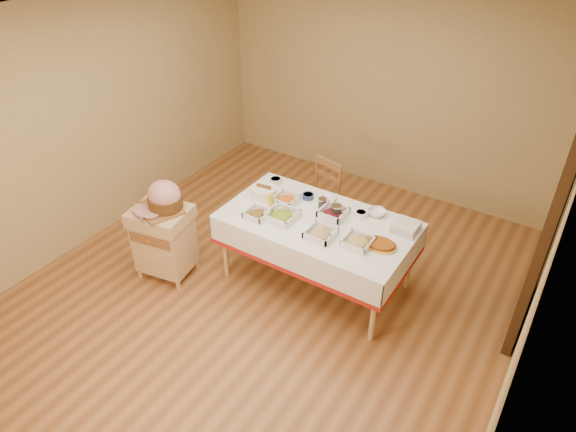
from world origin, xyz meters
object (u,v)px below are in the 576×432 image
(ham_on_board, at_px, (164,198))
(mustard_bottle, at_px, (271,200))
(preserve_jar_right, at_px, (336,212))
(dining_table, at_px, (317,234))
(butcher_cart, at_px, (164,238))
(dining_chair, at_px, (319,199))
(brass_platter, at_px, (379,244))
(plate_stack, at_px, (406,227))
(bread_basket, at_px, (264,191))
(preserve_jar_left, at_px, (322,204))

(ham_on_board, bearing_deg, mustard_bottle, 38.20)
(preserve_jar_right, bearing_deg, dining_table, -131.83)
(butcher_cart, distance_m, dining_chair, 1.74)
(brass_platter, bearing_deg, dining_chair, 143.27)
(butcher_cart, relative_size, dining_chair, 0.86)
(mustard_bottle, xyz_separation_m, plate_stack, (1.28, 0.33, -0.03))
(dining_table, relative_size, ham_on_board, 3.86)
(butcher_cart, height_order, brass_platter, brass_platter)
(ham_on_board, xyz_separation_m, plate_stack, (2.08, 0.96, -0.11))
(preserve_jar_right, bearing_deg, ham_on_board, -150.55)
(brass_platter, bearing_deg, bread_basket, 174.07)
(dining_chair, xyz_separation_m, preserve_jar_left, (0.34, -0.54, 0.34))
(plate_stack, xyz_separation_m, brass_platter, (-0.10, -0.34, -0.02))
(preserve_jar_left, relative_size, bread_basket, 0.42)
(dining_table, distance_m, dining_chair, 0.85)
(bread_basket, bearing_deg, butcher_cart, -130.77)
(ham_on_board, distance_m, preserve_jar_right, 1.65)
(ham_on_board, bearing_deg, dining_table, 27.16)
(butcher_cart, bearing_deg, bread_basket, 49.23)
(mustard_bottle, bearing_deg, dining_table, 4.61)
(bread_basket, bearing_deg, brass_platter, -5.93)
(butcher_cart, relative_size, ham_on_board, 1.65)
(bread_basket, bearing_deg, preserve_jar_left, 10.76)
(dining_table, height_order, plate_stack, plate_stack)
(preserve_jar_right, bearing_deg, bread_basket, -176.09)
(ham_on_board, height_order, brass_platter, ham_on_board)
(preserve_jar_left, height_order, mustard_bottle, mustard_bottle)
(preserve_jar_left, bearing_deg, plate_stack, 5.93)
(dining_chair, height_order, preserve_jar_left, dining_chair)
(ham_on_board, bearing_deg, brass_platter, 17.35)
(dining_table, xyz_separation_m, preserve_jar_right, (0.12, 0.14, 0.22))
(dining_chair, xyz_separation_m, preserve_jar_right, (0.52, -0.60, 0.35))
(dining_chair, distance_m, mustard_bottle, 0.86)
(dining_table, height_order, brass_platter, brass_platter)
(dining_table, bearing_deg, preserve_jar_left, 107.42)
(ham_on_board, relative_size, bread_basket, 1.80)
(dining_table, bearing_deg, preserve_jar_right, 48.17)
(butcher_cart, bearing_deg, preserve_jar_right, 29.75)
(butcher_cart, height_order, plate_stack, plate_stack)
(dining_chair, xyz_separation_m, mustard_bottle, (-0.11, -0.78, 0.36))
(mustard_bottle, bearing_deg, dining_chair, 81.82)
(mustard_bottle, height_order, bread_basket, mustard_bottle)
(dining_chair, height_order, bread_basket, dining_chair)
(preserve_jar_right, relative_size, brass_platter, 0.42)
(preserve_jar_right, height_order, bread_basket, preserve_jar_right)
(mustard_bottle, bearing_deg, butcher_cart, -141.81)
(dining_chair, relative_size, preserve_jar_right, 6.92)
(preserve_jar_left, bearing_deg, dining_table, -72.58)
(mustard_bottle, distance_m, plate_stack, 1.32)
(dining_chair, bearing_deg, dining_table, -61.53)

